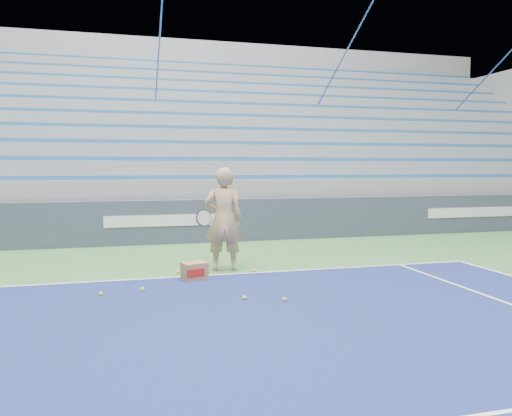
# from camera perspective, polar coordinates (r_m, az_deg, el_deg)

# --- Properties ---
(sponsor_barrier) EXTENTS (30.00, 0.32, 1.10)m
(sponsor_barrier) POSITION_cam_1_polar(r_m,az_deg,el_deg) (12.75, -9.79, -1.56)
(sponsor_barrier) COLOR #383F56
(sponsor_barrier) RESTS_ON ground
(bleachers) EXTENTS (31.00, 9.15, 7.30)m
(bleachers) POSITION_cam_1_polar(r_m,az_deg,el_deg) (18.38, -11.42, 5.96)
(bleachers) COLOR gray
(bleachers) RESTS_ON ground
(tennis_player) EXTENTS (0.99, 0.90, 1.92)m
(tennis_player) POSITION_cam_1_polar(r_m,az_deg,el_deg) (9.26, -3.74, -1.29)
(tennis_player) COLOR tan
(tennis_player) RESTS_ON ground
(ball_box) EXTENTS (0.47, 0.40, 0.30)m
(ball_box) POSITION_cam_1_polar(r_m,az_deg,el_deg) (8.66, -7.04, -7.18)
(ball_box) COLOR #99714A
(ball_box) RESTS_ON ground
(tennis_ball_0) EXTENTS (0.07, 0.07, 0.07)m
(tennis_ball_0) POSITION_cam_1_polar(r_m,az_deg,el_deg) (7.90, -17.31, -9.37)
(tennis_ball_0) COLOR #CCE32E
(tennis_ball_0) RESTS_ON ground
(tennis_ball_1) EXTENTS (0.07, 0.07, 0.07)m
(tennis_ball_1) POSITION_cam_1_polar(r_m,az_deg,el_deg) (7.26, 3.26, -10.42)
(tennis_ball_1) COLOR #CCE32E
(tennis_ball_1) RESTS_ON ground
(tennis_ball_2) EXTENTS (0.07, 0.07, 0.07)m
(tennis_ball_2) POSITION_cam_1_polar(r_m,az_deg,el_deg) (7.34, -1.32, -10.24)
(tennis_ball_2) COLOR #CCE32E
(tennis_ball_2) RESTS_ON ground
(tennis_ball_3) EXTENTS (0.07, 0.07, 0.07)m
(tennis_ball_3) POSITION_cam_1_polar(r_m,az_deg,el_deg) (8.03, -12.84, -9.06)
(tennis_ball_3) COLOR #CCE32E
(tennis_ball_3) RESTS_ON ground
(tennis_ball_4) EXTENTS (0.07, 0.07, 0.07)m
(tennis_ball_4) POSITION_cam_1_polar(r_m,az_deg,el_deg) (9.21, -0.28, -7.16)
(tennis_ball_4) COLOR #CCE32E
(tennis_ball_4) RESTS_ON ground
(tennis_ball_5) EXTENTS (0.07, 0.07, 0.07)m
(tennis_ball_5) POSITION_cam_1_polar(r_m,az_deg,el_deg) (9.21, -8.93, -7.22)
(tennis_ball_5) COLOR #CCE32E
(tennis_ball_5) RESTS_ON ground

